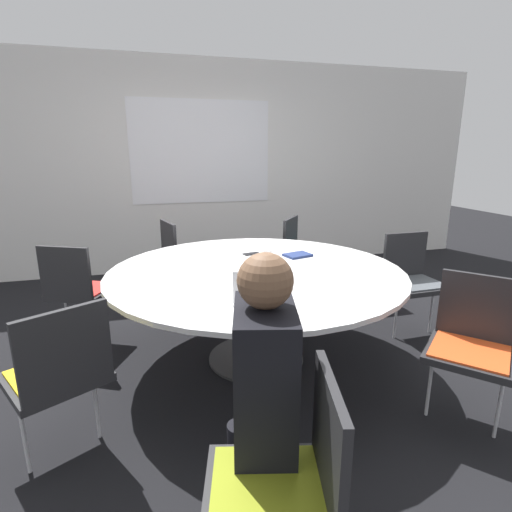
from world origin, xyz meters
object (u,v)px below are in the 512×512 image
(chair_0, at_px, (288,477))
(cell_phone, at_px, (252,254))
(handbag, at_px, (380,295))
(chair_1, at_px, (472,338))
(chair_2, at_px, (413,275))
(chair_5, at_px, (77,286))
(chair_3, at_px, (301,251))
(spiral_notebook, at_px, (298,255))
(laptop, at_px, (259,294))
(chair_6, at_px, (59,369))
(chair_4, at_px, (181,254))
(coffee_cup, at_px, (267,254))
(person_0, at_px, (260,385))

(chair_0, xyz_separation_m, cell_phone, (0.44, 2.12, 0.20))
(cell_phone, xyz_separation_m, handbag, (1.43, 0.23, -0.59))
(chair_1, height_order, chair_2, same)
(chair_1, relative_size, chair_5, 1.00)
(chair_3, height_order, spiral_notebook, chair_3)
(chair_5, height_order, laptop, laptop)
(chair_6, height_order, laptop, laptop)
(chair_0, bearing_deg, chair_4, 15.49)
(laptop, bearing_deg, cell_phone, -88.55)
(chair_0, distance_m, handbag, 3.03)
(coffee_cup, xyz_separation_m, handbag, (1.35, 0.43, -0.63))
(chair_6, distance_m, laptop, 1.08)
(chair_2, height_order, cell_phone, chair_2)
(person_0, relative_size, laptop, 3.63)
(chair_6, bearing_deg, chair_2, -11.42)
(chair_3, distance_m, cell_phone, 1.07)
(cell_phone, bearing_deg, laptop, -102.89)
(chair_3, xyz_separation_m, cell_phone, (-0.75, -0.73, 0.20))
(chair_4, relative_size, person_0, 0.72)
(chair_1, bearing_deg, handbag, -58.17)
(laptop, height_order, spiral_notebook, laptop)
(chair_2, height_order, spiral_notebook, chair_2)
(chair_3, xyz_separation_m, coffee_cup, (-0.67, -0.93, 0.24))
(chair_5, relative_size, spiral_notebook, 3.62)
(chair_6, bearing_deg, chair_5, 64.98)
(chair_1, bearing_deg, person_0, 65.36)
(laptop, bearing_deg, chair_4, -68.36)
(chair_0, distance_m, chair_2, 2.53)
(chair_2, distance_m, laptop, 1.77)
(coffee_cup, bearing_deg, chair_3, 54.06)
(person_0, bearing_deg, cell_phone, 0.37)
(chair_0, relative_size, laptop, 2.59)
(chair_3, distance_m, handbag, 0.93)
(chair_3, xyz_separation_m, chair_5, (-2.14, -0.60, 0.00))
(chair_0, height_order, handbag, chair_0)
(chair_0, height_order, chair_4, same)
(chair_0, distance_m, chair_4, 3.05)
(person_0, bearing_deg, spiral_notebook, -11.18)
(chair_6, relative_size, laptop, 2.59)
(coffee_cup, relative_size, cell_phone, 0.58)
(chair_4, bearing_deg, person_0, -13.72)
(chair_1, xyz_separation_m, chair_3, (-0.16, 2.19, 0.00))
(handbag, bearing_deg, chair_3, 143.72)
(chair_1, height_order, spiral_notebook, chair_1)
(chair_3, height_order, chair_5, same)
(chair_1, height_order, person_0, person_0)
(chair_3, height_order, cell_phone, chair_3)
(chair_4, bearing_deg, spiral_notebook, 23.33)
(chair_4, bearing_deg, chair_1, 16.01)
(chair_6, distance_m, person_0, 1.09)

